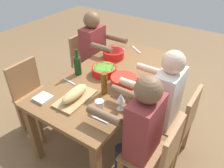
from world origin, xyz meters
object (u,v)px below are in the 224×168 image
(chair_near_left, at_px, (86,60))
(diner_near_left, at_px, (96,49))
(chair_near_right, at_px, (33,93))
(cup_far_right, at_px, (99,105))
(serving_bowl_greens, at_px, (124,80))
(serving_bowl_pasta, at_px, (113,54))
(bread_loaf, at_px, (75,94))
(napkin_stack, at_px, (43,98))
(wine_bottle, at_px, (78,65))
(beer_bottle, at_px, (104,83))
(diner_far_center, at_px, (163,97))
(wine_glass, at_px, (121,98))
(dining_table, at_px, (112,82))
(chair_far_right, at_px, (157,155))
(diner_far_right, at_px, (139,128))
(serving_bowl_salad, at_px, (104,70))
(cutting_board, at_px, (75,98))

(chair_near_left, height_order, diner_near_left, diner_near_left)
(chair_near_right, bearing_deg, cup_far_right, 88.09)
(serving_bowl_greens, relative_size, serving_bowl_pasta, 1.02)
(bread_loaf, bearing_deg, napkin_stack, -56.82)
(chair_near_left, height_order, cup_far_right, chair_near_left)
(wine_bottle, distance_m, beer_bottle, 0.45)
(diner_far_center, bearing_deg, diner_near_left, -112.35)
(beer_bottle, xyz_separation_m, wine_glass, (0.11, 0.25, 0.01))
(diner_far_center, bearing_deg, dining_table, -90.00)
(chair_far_right, distance_m, beer_bottle, 0.78)
(diner_near_left, xyz_separation_m, serving_bowl_pasta, (0.13, 0.38, 0.10))
(diner_far_right, bearing_deg, diner_far_center, 180.00)
(diner_far_center, bearing_deg, cup_far_right, -35.86)
(chair_near_left, bearing_deg, beer_bottle, 48.47)
(diner_near_left, distance_m, napkin_stack, 1.21)
(diner_far_center, relative_size, diner_near_left, 1.00)
(beer_bottle, bearing_deg, diner_near_left, -138.16)
(chair_far_right, height_order, chair_near_left, same)
(wine_bottle, bearing_deg, serving_bowl_pasta, 168.35)
(serving_bowl_greens, relative_size, serving_bowl_salad, 0.97)
(beer_bottle, bearing_deg, serving_bowl_salad, -144.36)
(dining_table, relative_size, diner_far_right, 1.47)
(serving_bowl_salad, height_order, wine_bottle, wine_bottle)
(napkin_stack, bearing_deg, wine_glass, 112.61)
(chair_far_right, distance_m, diner_far_right, 0.28)
(serving_bowl_greens, relative_size, bread_loaf, 0.81)
(wine_glass, bearing_deg, wine_bottle, -109.26)
(chair_near_right, relative_size, chair_near_left, 1.00)
(chair_near_right, xyz_separation_m, cup_far_right, (0.03, 0.99, 0.30))
(cutting_board, height_order, napkin_stack, napkin_stack)
(wine_bottle, xyz_separation_m, cup_far_right, (0.34, 0.54, -0.06))
(diner_far_center, height_order, chair_near_right, diner_far_center)
(wine_bottle, bearing_deg, serving_bowl_salad, 124.67)
(chair_near_left, height_order, serving_bowl_greens, chair_near_left)
(bread_loaf, xyz_separation_m, wine_bottle, (-0.36, -0.27, 0.04))
(chair_far_right, xyz_separation_m, serving_bowl_pasta, (-0.84, -0.99, 0.31))
(chair_near_right, bearing_deg, dining_table, 122.10)
(diner_far_right, bearing_deg, serving_bowl_pasta, -136.22)
(serving_bowl_salad, bearing_deg, dining_table, 99.18)
(diner_near_left, xyz_separation_m, bread_loaf, (1.01, 0.54, 0.11))
(serving_bowl_pasta, distance_m, wine_bottle, 0.54)
(chair_far_right, xyz_separation_m, serving_bowl_salad, (-0.47, -0.87, 0.30))
(napkin_stack, bearing_deg, bread_loaf, 123.18)
(beer_bottle, relative_size, napkin_stack, 1.57)
(napkin_stack, bearing_deg, chair_near_left, -158.15)
(cutting_board, bearing_deg, chair_far_right, 93.03)
(chair_far_right, distance_m, serving_bowl_pasta, 1.33)
(diner_far_center, height_order, cutting_board, diner_far_center)
(chair_far_right, height_order, cutting_board, chair_far_right)
(cup_far_right, bearing_deg, chair_far_right, 93.38)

